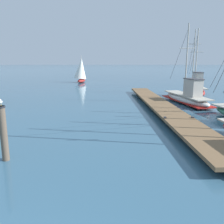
{
  "coord_description": "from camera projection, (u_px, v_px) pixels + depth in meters",
  "views": [
    {
      "loc": [
        2.41,
        -2.02,
        3.69
      ],
      "look_at": [
        2.47,
        8.57,
        1.4
      ],
      "focal_mm": 38.42,
      "sensor_mm": 36.0,
      "label": 1
    }
  ],
  "objects": [
    {
      "name": "perched_seagull",
      "position": [
        0.0,
        102.0,
        8.58
      ],
      "size": [
        0.23,
        0.37,
        0.26
      ],
      "color": "gold",
      "rests_on": "mooring_piling"
    },
    {
      "name": "distant_sailboat",
      "position": [
        81.0,
        70.0,
        40.28
      ],
      "size": [
        2.48,
        4.12,
        4.48
      ],
      "color": "#AD2823",
      "rests_on": "ground"
    },
    {
      "name": "mooring_piling",
      "position": [
        4.0,
        133.0,
        8.82
      ],
      "size": [
        0.3,
        0.3,
        2.08
      ],
      "color": "brown",
      "rests_on": "ground"
    },
    {
      "name": "fishing_boat_3",
      "position": [
        187.0,
        97.0,
        20.7
      ],
      "size": [
        2.84,
        6.99,
        6.72
      ],
      "color": "silver",
      "rests_on": "ground"
    },
    {
      "name": "fishing_boat_0",
      "position": [
        195.0,
        88.0,
        25.57
      ],
      "size": [
        2.28,
        7.97,
        6.98
      ],
      "color": "#AD2823",
      "rests_on": "ground"
    },
    {
      "name": "floating_dock",
      "position": [
        161.0,
        106.0,
        17.93
      ],
      "size": [
        2.55,
        21.81,
        0.53
      ],
      "color": "brown",
      "rests_on": "ground"
    }
  ]
}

